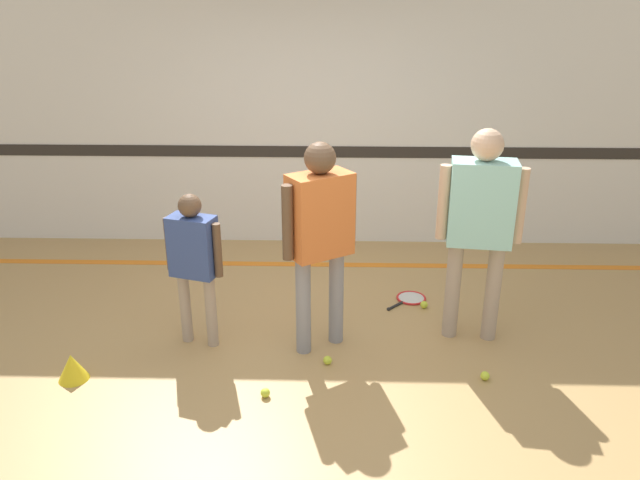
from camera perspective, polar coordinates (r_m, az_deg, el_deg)
name	(u,v)px	position (r m, az deg, el deg)	size (l,w,h in m)	color
ground_plane	(296,356)	(4.90, -2.24, -10.51)	(16.00, 16.00, 0.00)	tan
wall_back	(308,97)	(6.62, -1.11, 12.96)	(16.00, 0.07, 3.20)	silver
floor_stripe	(306,264)	(6.42, -1.28, -2.22)	(14.40, 0.10, 0.01)	orange
person_instructor	(320,226)	(4.58, 0.00, 1.30)	(0.54, 0.46, 1.64)	gray
person_student_left	(194,254)	(4.81, -11.48, -1.27)	(0.45, 0.28, 1.24)	tan
person_student_right	(480,214)	(4.86, 14.45, 2.31)	(0.64, 0.32, 1.70)	tan
racket_spare_on_floor	(410,299)	(5.76, 8.22, -5.32)	(0.43, 0.43, 0.03)	red
tennis_ball_near_instructor	(328,360)	(4.78, 0.70, -10.94)	(0.07, 0.07, 0.07)	#CCE038
tennis_ball_by_spare_racket	(424,305)	(5.63, 9.49, -5.85)	(0.07, 0.07, 0.07)	#CCE038
tennis_ball_stray_left	(485,376)	(4.76, 14.85, -11.92)	(0.07, 0.07, 0.07)	#CCE038
tennis_ball_stray_right	(265,393)	(4.46, -5.02, -13.74)	(0.07, 0.07, 0.07)	#CCE038
training_cone	(72,367)	(4.92, -21.71, -10.75)	(0.22, 0.22, 0.20)	yellow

